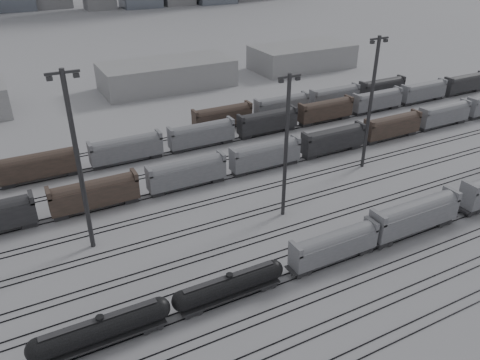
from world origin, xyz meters
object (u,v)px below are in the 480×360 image
tank_car_b (230,285)px  hopper_car_a (334,244)px  light_mast_c (286,145)px  tank_car_a (102,329)px  hopper_car_b (415,214)px

tank_car_b → hopper_car_a: 16.84m
light_mast_c → tank_car_a: bearing=-156.8°
tank_car_a → light_mast_c: light_mast_c is taller
tank_car_a → light_mast_c: bearing=23.2°
tank_car_a → tank_car_b: tank_car_a is taller
hopper_car_b → light_mast_c: 22.93m
hopper_car_b → light_mast_c: (-15.09, 14.53, 9.32)m
hopper_car_a → light_mast_c: 17.55m
hopper_car_a → tank_car_b: bearing=180.0°
hopper_car_b → hopper_car_a: bearing=180.0°
tank_car_a → tank_car_b: size_ratio=1.05×
hopper_car_a → hopper_car_b: size_ratio=0.86×
hopper_car_b → tank_car_b: bearing=180.0°
tank_car_b → hopper_car_b: 32.55m
hopper_car_a → light_mast_c: size_ratio=0.58×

